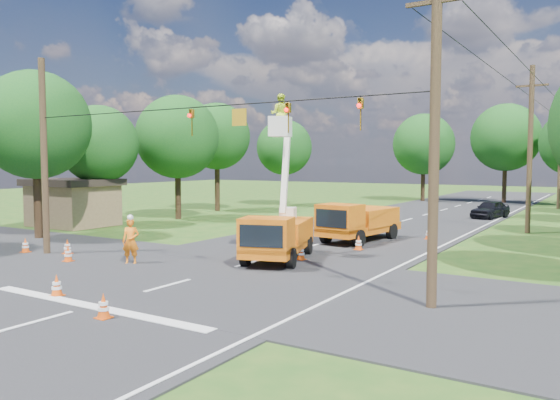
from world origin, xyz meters
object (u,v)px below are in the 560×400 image
Objects in this scene: tree_left_c at (99,145)px; traffic_cone_3 at (359,243)px; second_truck at (358,221)px; traffic_cone_1 at (103,306)px; tree_left_f at (284,148)px; pole_left at (44,157)px; pole_right_near at (435,133)px; bucket_truck at (278,225)px; tree_far_a at (424,144)px; traffic_cone_0 at (57,286)px; pole_right_far at (560,153)px; traffic_cone_6 at (25,245)px; tree_left_d at (177,137)px; ground_worker at (131,241)px; shed at (73,202)px; traffic_cone_2 at (301,252)px; pole_right_mid at (530,148)px; traffic_cone_5 at (67,247)px; traffic_cone_4 at (68,254)px; tree_far_b at (506,138)px; distant_car at (490,209)px; tree_left_b at (35,125)px; traffic_cone_7 at (429,233)px; tree_left_e at (217,137)px.

traffic_cone_3 is at bearing -1.22° from tree_left_c.
second_truck reaches higher than traffic_cone_1.
traffic_cone_1 is at bearing -65.89° from tree_left_f.
pole_right_near is at bearing 0.00° from pole_left.
bucket_truck is 39.50m from tree_far_a.
traffic_cone_1 is at bearing -15.46° from traffic_cone_0.
traffic_cone_1 is 0.07× the size of pole_right_far.
pole_right_far is (7.27, 45.81, 4.75)m from traffic_cone_1.
tree_left_d is (-4.42, 15.37, 5.77)m from traffic_cone_6.
shed is (-13.76, 7.73, 0.65)m from ground_worker.
pole_right_mid is (7.08, 15.25, 4.75)m from traffic_cone_2.
traffic_cone_5 is 0.08× the size of tree_left_f.
ground_worker is 2.74× the size of traffic_cone_1.
traffic_cone_2 is 20.19m from tree_left_d.
second_truck is at bearing 56.06° from traffic_cone_4.
traffic_cone_4 is 3.74m from traffic_cone_6.
pole_right_near is 0.97× the size of tree_far_b.
traffic_cone_4 is at bearing -117.25° from second_truck.
distant_car is 31.00m from traffic_cone_4.
bucket_truck is at bearing 7.83° from ground_worker.
traffic_cone_4 is 0.07× the size of pole_right_far.
traffic_cone_1 is 0.08× the size of tree_left_b.
tree_left_d is at bearing 127.63° from bucket_truck.
shed is 42.86m from tree_far_b.
distant_car is 23.37m from traffic_cone_2.
traffic_cone_5 is at bearing -94.76° from tree_far_a.
traffic_cone_0 is 9.69m from traffic_cone_6.
distant_car is at bearing 61.33° from traffic_cone_6.
tree_left_c is (-20.77, -4.98, 5.08)m from traffic_cone_7.
tree_left_b is 45.50m from tree_far_b.
traffic_cone_7 is (-0.60, -13.89, -0.33)m from distant_car.
traffic_cone_4 is at bearing -66.50° from tree_left_e.
traffic_cone_0 is 24.46m from tree_left_d.
pole_right_far is (7.90, 35.83, 3.54)m from bucket_truck.
distant_car is 5.66× the size of traffic_cone_6.
tree_left_d reaches higher than traffic_cone_6.
pole_left is 46.76m from tree_far_b.
pole_right_mid reaches higher than second_truck.
pole_right_mid reaches higher than tree_left_e.
pole_right_mid is at bearing 74.26° from traffic_cone_1.
pole_right_far is (7.26, 28.77, 4.00)m from second_truck.
tree_far_b is (8.00, 2.00, 0.62)m from tree_far_a.
traffic_cone_2 is at bearing -83.63° from distant_car.
pole_left reaches higher than shed.
tree_left_b is 0.98× the size of tree_far_a.
traffic_cone_4 is (-7.47, -4.99, -1.20)m from bucket_truck.
pole_right_near is (7.27, 5.81, 4.75)m from traffic_cone_1.
tree_left_c is at bearing -128.88° from pole_right_far.
pole_left is at bearing 151.57° from traffic_cone_1.
traffic_cone_2 is 1.00× the size of traffic_cone_7.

